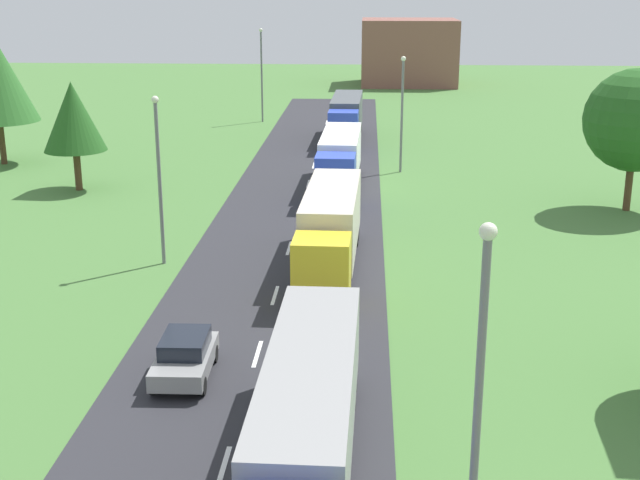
{
  "coord_description": "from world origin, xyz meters",
  "views": [
    {
      "loc": [
        4.0,
        -8.67,
        13.58
      ],
      "look_at": [
        1.83,
        30.88,
        1.56
      ],
      "focal_mm": 47.86,
      "sensor_mm": 36.0,
      "label": 1
    }
  ],
  "objects_px": {
    "lamppost_second": "(159,172)",
    "tree_elm": "(73,117)",
    "lamppost_fourth": "(262,71)",
    "distant_building": "(409,52)",
    "tree_birch": "(636,120)",
    "lamppost_lead": "(477,417)",
    "truck_third": "(340,159)",
    "truck_fourth": "(346,117)",
    "lamppost_third": "(402,109)",
    "truck_second": "(330,227)",
    "car_second": "(185,356)",
    "truck_lead": "(306,422)"
  },
  "relations": [
    {
      "from": "lamppost_second",
      "to": "distant_building",
      "type": "height_order",
      "value": "distant_building"
    },
    {
      "from": "truck_lead",
      "to": "truck_third",
      "type": "xyz_separation_m",
      "value": [
        -0.26,
        35.85,
        0.07
      ]
    },
    {
      "from": "truck_third",
      "to": "truck_fourth",
      "type": "relative_size",
      "value": 0.97
    },
    {
      "from": "truck_lead",
      "to": "lamppost_third",
      "type": "distance_m",
      "value": 42.03
    },
    {
      "from": "lamppost_lead",
      "to": "distant_building",
      "type": "bearing_deg",
      "value": 88.21
    },
    {
      "from": "truck_lead",
      "to": "distant_building",
      "type": "relative_size",
      "value": 1.1
    },
    {
      "from": "tree_elm",
      "to": "lamppost_fourth",
      "type": "bearing_deg",
      "value": 73.46
    },
    {
      "from": "truck_third",
      "to": "truck_second",
      "type": "bearing_deg",
      "value": -89.69
    },
    {
      "from": "lamppost_fourth",
      "to": "distant_building",
      "type": "bearing_deg",
      "value": 64.44
    },
    {
      "from": "distant_building",
      "to": "truck_lead",
      "type": "bearing_deg",
      "value": -94.12
    },
    {
      "from": "truck_lead",
      "to": "tree_elm",
      "type": "bearing_deg",
      "value": 117.32
    },
    {
      "from": "tree_birch",
      "to": "distant_building",
      "type": "distance_m",
      "value": 68.15
    },
    {
      "from": "car_second",
      "to": "lamppost_fourth",
      "type": "distance_m",
      "value": 58.57
    },
    {
      "from": "car_second",
      "to": "lamppost_second",
      "type": "bearing_deg",
      "value": 106.4
    },
    {
      "from": "lamppost_fourth",
      "to": "distant_building",
      "type": "distance_m",
      "value": 37.4
    },
    {
      "from": "lamppost_fourth",
      "to": "distant_building",
      "type": "height_order",
      "value": "lamppost_fourth"
    },
    {
      "from": "lamppost_fourth",
      "to": "tree_elm",
      "type": "height_order",
      "value": "lamppost_fourth"
    },
    {
      "from": "truck_second",
      "to": "truck_third",
      "type": "distance_m",
      "value": 16.93
    },
    {
      "from": "truck_fourth",
      "to": "tree_birch",
      "type": "distance_m",
      "value": 29.22
    },
    {
      "from": "lamppost_second",
      "to": "lamppost_fourth",
      "type": "bearing_deg",
      "value": 90.58
    },
    {
      "from": "tree_birch",
      "to": "lamppost_lead",
      "type": "bearing_deg",
      "value": -110.81
    },
    {
      "from": "tree_elm",
      "to": "distant_building",
      "type": "distance_m",
      "value": 68.63
    },
    {
      "from": "truck_second",
      "to": "tree_birch",
      "type": "distance_m",
      "value": 22.04
    },
    {
      "from": "truck_fourth",
      "to": "lamppost_third",
      "type": "height_order",
      "value": "lamppost_third"
    },
    {
      "from": "truck_lead",
      "to": "lamppost_third",
      "type": "relative_size",
      "value": 1.66
    },
    {
      "from": "truck_lead",
      "to": "truck_second",
      "type": "height_order",
      "value": "truck_second"
    },
    {
      "from": "truck_second",
      "to": "truck_fourth",
      "type": "height_order",
      "value": "truck_fourth"
    },
    {
      "from": "truck_third",
      "to": "car_second",
      "type": "bearing_deg",
      "value": -98.86
    },
    {
      "from": "truck_second",
      "to": "truck_fourth",
      "type": "bearing_deg",
      "value": 90.19
    },
    {
      "from": "lamppost_second",
      "to": "tree_birch",
      "type": "bearing_deg",
      "value": 24.4
    },
    {
      "from": "truck_lead",
      "to": "lamppost_third",
      "type": "xyz_separation_m",
      "value": [
        4.09,
        41.75,
        2.65
      ]
    },
    {
      "from": "car_second",
      "to": "distant_building",
      "type": "relative_size",
      "value": 0.31
    },
    {
      "from": "lamppost_fourth",
      "to": "tree_birch",
      "type": "height_order",
      "value": "lamppost_fourth"
    },
    {
      "from": "lamppost_lead",
      "to": "tree_elm",
      "type": "distance_m",
      "value": 45.45
    },
    {
      "from": "lamppost_third",
      "to": "lamppost_fourth",
      "type": "height_order",
      "value": "lamppost_fourth"
    },
    {
      "from": "lamppost_lead",
      "to": "tree_birch",
      "type": "relative_size",
      "value": 1.06
    },
    {
      "from": "tree_birch",
      "to": "tree_elm",
      "type": "distance_m",
      "value": 35.85
    },
    {
      "from": "truck_second",
      "to": "car_second",
      "type": "xyz_separation_m",
      "value": [
        -4.64,
        -12.25,
        -1.34
      ]
    },
    {
      "from": "car_second",
      "to": "lamppost_third",
      "type": "height_order",
      "value": "lamppost_third"
    },
    {
      "from": "lamppost_second",
      "to": "tree_elm",
      "type": "xyz_separation_m",
      "value": [
        -9.41,
        15.35,
        0.31
      ]
    },
    {
      "from": "truck_fourth",
      "to": "distant_building",
      "type": "relative_size",
      "value": 0.97
    },
    {
      "from": "truck_second",
      "to": "car_second",
      "type": "bearing_deg",
      "value": -110.74
    },
    {
      "from": "truck_fourth",
      "to": "tree_elm",
      "type": "xyz_separation_m",
      "value": [
        -17.69,
        -19.34,
        2.77
      ]
    },
    {
      "from": "lamppost_fourth",
      "to": "lamppost_lead",
      "type": "bearing_deg",
      "value": -79.57
    },
    {
      "from": "lamppost_second",
      "to": "lamppost_fourth",
      "type": "height_order",
      "value": "lamppost_fourth"
    },
    {
      "from": "truck_lead",
      "to": "lamppost_lead",
      "type": "height_order",
      "value": "lamppost_lead"
    },
    {
      "from": "lamppost_second",
      "to": "tree_birch",
      "type": "relative_size",
      "value": 0.96
    },
    {
      "from": "truck_third",
      "to": "lamppost_second",
      "type": "height_order",
      "value": "lamppost_second"
    },
    {
      "from": "lamppost_second",
      "to": "lamppost_third",
      "type": "height_order",
      "value": "lamppost_third"
    },
    {
      "from": "car_second",
      "to": "truck_second",
      "type": "bearing_deg",
      "value": 69.26
    }
  ]
}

